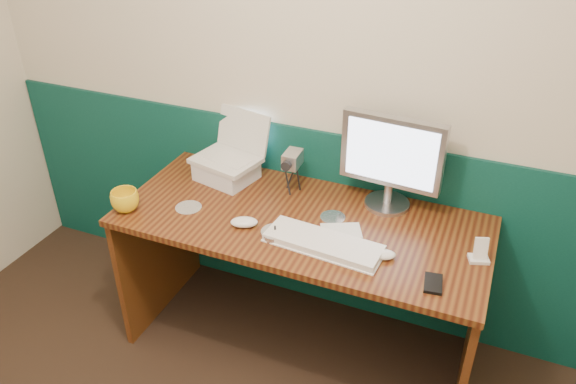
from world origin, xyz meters
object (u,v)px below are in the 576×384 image
at_px(monitor, 391,162).
at_px(camcorder, 293,172).
at_px(desk, 300,285).
at_px(laptop, 224,139).
at_px(mug, 125,201).
at_px(keyboard, 323,244).

distance_m(monitor, camcorder, 0.46).
height_order(desk, camcorder, camcorder).
bearing_deg(camcorder, laptop, -179.38).
distance_m(desk, camcorder, 0.53).
relative_size(laptop, monitor, 0.67).
distance_m(desk, monitor, 0.72).
bearing_deg(mug, camcorder, 35.12).
bearing_deg(keyboard, camcorder, 132.82).
xyz_separation_m(monitor, camcorder, (-0.44, -0.05, -0.12)).
bearing_deg(camcorder, desk, -60.49).
distance_m(mug, camcorder, 0.76).
bearing_deg(keyboard, laptop, 155.86).
height_order(mug, camcorder, camcorder).
bearing_deg(desk, camcorder, 121.63).
distance_m(laptop, mug, 0.53).
bearing_deg(desk, monitor, 38.37).
distance_m(laptop, keyboard, 0.73).
bearing_deg(desk, keyboard, -44.45).
relative_size(laptop, keyboard, 0.62).
bearing_deg(monitor, keyboard, -107.26).
height_order(monitor, mug, monitor).
xyz_separation_m(monitor, keyboard, (-0.16, -0.40, -0.21)).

